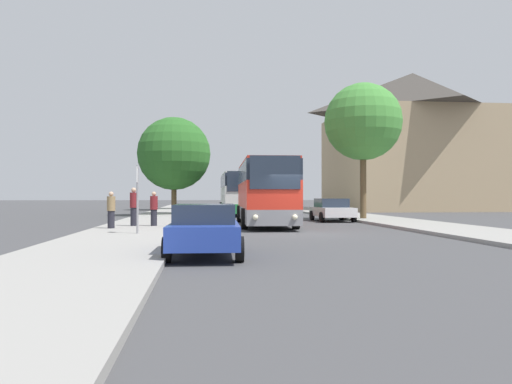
% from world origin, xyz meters
% --- Properties ---
extents(ground_plane, '(300.00, 300.00, 0.00)m').
position_xyz_m(ground_plane, '(0.00, 0.00, 0.00)').
color(ground_plane, '#424244').
rests_on(ground_plane, ground).
extents(sidewalk_left, '(4.00, 120.00, 0.15)m').
position_xyz_m(sidewalk_left, '(-7.00, 0.00, 0.07)').
color(sidewalk_left, gray).
rests_on(sidewalk_left, ground_plane).
extents(sidewalk_right, '(4.00, 120.00, 0.15)m').
position_xyz_m(sidewalk_right, '(7.00, 0.00, 0.07)').
color(sidewalk_right, gray).
rests_on(sidewalk_right, ground_plane).
extents(building_right_background, '(16.78, 15.37, 15.09)m').
position_xyz_m(building_right_background, '(18.98, 32.10, 7.55)').
color(building_right_background, tan).
rests_on(building_right_background, ground_plane).
extents(bus_front, '(3.01, 10.54, 3.34)m').
position_xyz_m(bus_front, '(-0.83, 5.84, 1.78)').
color(bus_front, gray).
rests_on(bus_front, ground_plane).
extents(bus_middle, '(2.95, 10.84, 3.35)m').
position_xyz_m(bus_middle, '(-1.16, 20.07, 1.79)').
color(bus_middle, '#238942').
rests_on(bus_middle, ground_plane).
extents(parked_car_left_curb, '(2.03, 4.05, 1.37)m').
position_xyz_m(parked_car_left_curb, '(-4.09, -7.38, 0.72)').
color(parked_car_left_curb, '#233D9E').
rests_on(parked_car_left_curb, ground_plane).
extents(parked_car_right_near, '(2.16, 4.12, 1.41)m').
position_xyz_m(parked_car_right_near, '(3.84, 9.61, 0.74)').
color(parked_car_right_near, silver).
rests_on(parked_car_right_near, ground_plane).
extents(bus_stop_sign, '(0.08, 0.45, 2.59)m').
position_xyz_m(bus_stop_sign, '(-6.60, -1.14, 1.76)').
color(bus_stop_sign, gray).
rests_on(bus_stop_sign, sidewalk_left).
extents(pedestrian_waiting_near, '(0.36, 0.36, 1.82)m').
position_xyz_m(pedestrian_waiting_near, '(-7.38, 3.70, 1.07)').
color(pedestrian_waiting_near, '#23232D').
rests_on(pedestrian_waiting_near, sidewalk_left).
extents(pedestrian_waiting_far, '(0.36, 0.36, 1.62)m').
position_xyz_m(pedestrian_waiting_far, '(-8.13, 2.01, 0.96)').
color(pedestrian_waiting_far, '#23232D').
rests_on(pedestrian_waiting_far, sidewalk_left).
extents(pedestrian_walking_back, '(0.36, 0.36, 1.63)m').
position_xyz_m(pedestrian_walking_back, '(-6.43, 3.62, 0.97)').
color(pedestrian_walking_back, '#23232D').
rests_on(pedestrian_walking_back, sidewalk_left).
extents(tree_left_near, '(5.73, 5.73, 7.60)m').
position_xyz_m(tree_left_near, '(-6.33, 19.12, 4.87)').
color(tree_left_near, brown).
rests_on(tree_left_near, sidewalk_left).
extents(tree_left_far, '(5.45, 5.45, 8.24)m').
position_xyz_m(tree_left_far, '(-7.05, 33.92, 5.66)').
color(tree_left_far, '#47331E').
rests_on(tree_left_far, sidewalk_left).
extents(tree_right_near, '(4.89, 4.89, 8.57)m').
position_xyz_m(tree_right_near, '(6.02, 10.13, 6.25)').
color(tree_right_near, brown).
rests_on(tree_right_near, sidewalk_right).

